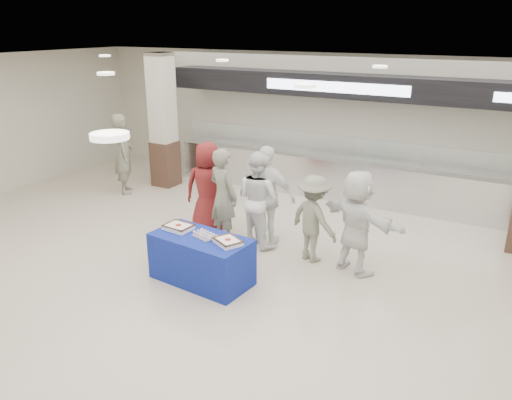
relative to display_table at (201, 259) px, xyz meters
The scene contains 14 objects.
ground 0.73m from the display_table, 53.78° to the right, with size 14.00×14.00×0.00m, color beige.
serving_line 4.97m from the display_table, 85.63° to the left, with size 8.70×0.85×2.80m.
column_left 5.31m from the display_table, 134.49° to the left, with size 0.55×0.55×3.20m.
display_table is the anchor object (origin of this frame).
sheet_cake_left 0.64m from the display_table, behind, with size 0.45×0.37×0.09m.
sheet_cake_right 0.65m from the display_table, ahead, with size 0.49×0.46×0.09m.
cupcake_tray 0.41m from the display_table, 36.56° to the left, with size 0.42×0.36×0.06m.
civilian_maroon 2.03m from the display_table, 120.65° to the left, with size 0.87×0.57×1.78m, color maroon.
soldier_a 1.61m from the display_table, 109.15° to the left, with size 0.65×0.42×1.77m, color slate.
chef_tall 1.75m from the display_table, 86.39° to the left, with size 0.84×0.66×1.74m, color white.
chef_short 1.84m from the display_table, 82.52° to the left, with size 1.07×0.45×1.83m, color white.
soldier_b 1.99m from the display_table, 51.26° to the left, with size 0.97×0.56×1.50m, color slate.
civilian_white 2.51m from the display_table, 36.46° to the left, with size 1.59×0.51×1.72m, color white.
soldier_bg 4.97m from the display_table, 146.07° to the left, with size 0.69×0.45×1.88m, color slate.
Camera 1 is at (3.74, -5.20, 3.82)m, focal length 35.00 mm.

